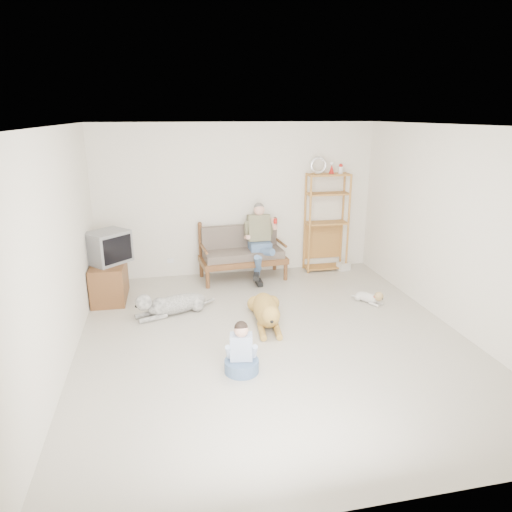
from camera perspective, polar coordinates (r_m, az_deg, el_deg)
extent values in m
plane|color=beige|center=(6.09, 2.23, -10.34)|extent=(5.50, 5.50, 0.00)
plane|color=white|center=(5.40, 2.58, 15.96)|extent=(5.50, 5.50, 0.00)
plane|color=silver|center=(8.22, -2.29, 6.97)|extent=(5.00, 0.00, 5.00)
plane|color=silver|center=(3.18, 14.74, -11.03)|extent=(5.00, 0.00, 5.00)
plane|color=silver|center=(5.56, -23.46, 0.45)|extent=(0.00, 5.50, 5.50)
plane|color=silver|center=(6.65, 23.82, 2.99)|extent=(0.00, 5.50, 5.50)
cube|color=brown|center=(8.11, -1.64, -0.47)|extent=(1.55, 0.82, 0.10)
cube|color=brown|center=(8.07, -1.65, 0.31)|extent=(1.43, 0.71, 0.13)
cube|color=brown|center=(8.24, -1.96, 2.35)|extent=(1.39, 0.24, 0.45)
cylinder|color=brown|center=(8.24, -2.05, 3.80)|extent=(1.40, 0.17, 0.05)
cylinder|color=brown|center=(7.80, -6.31, -2.84)|extent=(0.07, 0.07, 0.30)
cylinder|color=brown|center=(8.27, -6.80, 0.68)|extent=(0.07, 0.07, 0.95)
cylinder|color=brown|center=(8.04, 3.67, -2.15)|extent=(0.07, 0.07, 0.30)
cylinder|color=brown|center=(8.49, 2.64, 1.24)|extent=(0.07, 0.07, 0.95)
cube|color=slate|center=(8.07, 0.48, 1.17)|extent=(0.37, 0.35, 0.18)
cube|color=#727050|center=(8.07, 0.35, 3.56)|extent=(0.39, 0.27, 0.49)
sphere|color=tan|center=(7.97, 0.39, 5.77)|extent=(0.19, 0.19, 0.19)
sphere|color=#57534D|center=(7.98, 0.36, 6.05)|extent=(0.18, 0.18, 0.18)
cylinder|color=#B11712|center=(7.90, 2.43, 4.41)|extent=(0.06, 0.06, 0.08)
cube|color=#A76C34|center=(8.39, 9.08, 10.01)|extent=(0.76, 0.31, 0.03)
torus|color=silver|center=(8.30, 7.81, 11.14)|extent=(0.31, 0.05, 0.31)
cone|color=#B11712|center=(8.39, 9.44, 10.66)|extent=(0.10, 0.10, 0.16)
cylinder|color=#A76C34|center=(8.29, 6.73, 3.79)|extent=(0.04, 0.04, 1.81)
cylinder|color=#A76C34|center=(8.55, 6.12, 4.24)|extent=(0.04, 0.04, 1.81)
cylinder|color=#A76C34|center=(8.55, 11.48, 3.98)|extent=(0.04, 0.04, 1.81)
cylinder|color=#A76C34|center=(8.81, 10.75, 4.42)|extent=(0.04, 0.04, 1.81)
cube|color=white|center=(8.79, 10.89, -1.27)|extent=(0.26, 0.22, 0.14)
cube|color=brown|center=(7.59, -17.83, -3.00)|extent=(0.52, 0.91, 0.60)
cube|color=brown|center=(7.41, -19.83, -3.68)|extent=(0.03, 0.40, 0.50)
cube|color=brown|center=(7.82, -19.43, -2.54)|extent=(0.03, 0.40, 0.50)
cube|color=slate|center=(7.46, -18.03, 1.08)|extent=(0.76, 0.76, 0.50)
cube|color=black|center=(7.27, -16.91, 0.78)|extent=(0.39, 0.36, 0.40)
cube|color=white|center=(8.36, -10.67, -0.58)|extent=(0.12, 0.02, 0.08)
ellipsoid|color=#BD9141|center=(6.57, 1.22, -6.65)|extent=(0.46, 1.04, 0.32)
sphere|color=#BD9141|center=(6.29, 1.55, -7.58)|extent=(0.32, 0.32, 0.32)
sphere|color=#BD9141|center=(6.01, 1.85, -7.40)|extent=(0.25, 0.25, 0.25)
ellipsoid|color=#BD9141|center=(5.92, 1.99, -8.08)|extent=(0.13, 0.19, 0.10)
cylinder|color=#BD9141|center=(7.07, 0.74, -5.70)|extent=(0.15, 0.40, 0.05)
ellipsoid|color=#BD9141|center=(6.02, 0.99, -7.34)|extent=(0.06, 0.08, 0.12)
ellipsoid|color=#BD9141|center=(6.04, 2.65, -7.27)|extent=(0.06, 0.08, 0.12)
ellipsoid|color=white|center=(6.89, -9.81, -5.93)|extent=(0.96, 0.60, 0.27)
sphere|color=white|center=(6.80, -11.96, -6.22)|extent=(0.27, 0.27, 0.27)
sphere|color=white|center=(6.69, -13.87, -5.66)|extent=(0.24, 0.24, 0.24)
ellipsoid|color=white|center=(6.67, -14.72, -6.01)|extent=(0.19, 0.15, 0.09)
cylinder|color=white|center=(7.08, -6.34, -5.83)|extent=(0.31, 0.27, 0.04)
ellipsoid|color=white|center=(6.77, -13.90, -5.38)|extent=(0.09, 0.08, 0.12)
ellipsoid|color=white|center=(6.62, -13.45, -5.87)|extent=(0.09, 0.08, 0.12)
ellipsoid|color=silver|center=(7.40, 13.66, -5.01)|extent=(0.35, 0.42, 0.15)
sphere|color=silver|center=(7.34, 14.42, -5.18)|extent=(0.15, 0.15, 0.15)
sphere|color=tan|center=(7.27, 15.10, -4.90)|extent=(0.14, 0.14, 0.14)
ellipsoid|color=tan|center=(7.24, 15.50, -5.13)|extent=(0.10, 0.12, 0.05)
cylinder|color=silver|center=(7.52, 12.42, -4.94)|extent=(0.14, 0.12, 0.02)
cone|color=tan|center=(7.22, 14.82, -4.67)|extent=(0.04, 0.04, 0.05)
cone|color=tan|center=(7.30, 15.24, -4.47)|extent=(0.04, 0.04, 0.05)
torus|color=#B11712|center=(7.28, 14.96, -4.94)|extent=(0.13, 0.13, 0.02)
cylinder|color=slate|center=(5.37, -1.80, -13.56)|extent=(0.40, 0.40, 0.14)
cube|color=#A8B5CA|center=(5.27, -1.86, -11.27)|extent=(0.28, 0.20, 0.31)
sphere|color=tan|center=(5.15, -1.85, -9.26)|extent=(0.16, 0.16, 0.16)
sphere|color=black|center=(5.15, -1.87, -8.94)|extent=(0.15, 0.15, 0.15)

